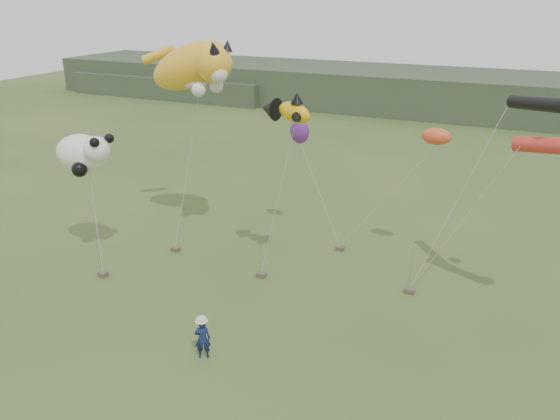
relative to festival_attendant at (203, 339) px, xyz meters
The scene contains 9 objects.
ground 1.47m from the festival_attendant, 104.69° to the left, with size 120.00×120.00×0.00m, color #385123.
headland 46.06m from the festival_attendant, 94.28° to the left, with size 90.00×13.00×4.00m.
festival_attendant is the anchor object (origin of this frame).
sandbag_anchors 6.70m from the festival_attendant, 100.71° to the left, with size 13.06×7.12×0.20m.
cat_kite 12.99m from the festival_attendant, 121.20° to the left, with size 5.76×3.07×3.36m.
fish_kite 9.40m from the festival_attendant, 89.29° to the left, with size 2.54×1.66×1.30m.
tube_kites 14.16m from the festival_attendant, 37.53° to the left, with size 3.64×3.11×2.24m.
panda_kite 10.87m from the festival_attendant, 151.81° to the left, with size 3.03×1.96×1.88m.
misc_kites 11.98m from the festival_attendant, 79.45° to the left, with size 7.64×1.20×1.49m.
Camera 1 is at (9.10, -14.35, 11.65)m, focal length 35.00 mm.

